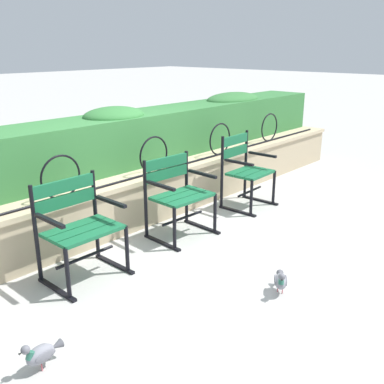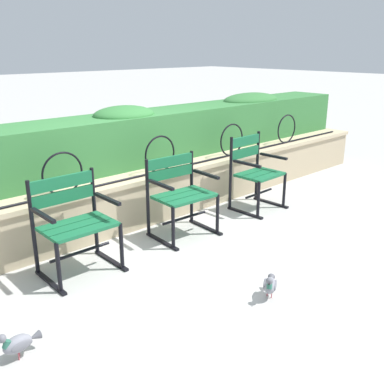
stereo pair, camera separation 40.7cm
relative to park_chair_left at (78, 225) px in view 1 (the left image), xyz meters
The scene contains 9 objects.
ground_plane 1.30m from the park_chair_left, 20.71° to the right, with size 60.00×60.00×0.00m, color #B7B5AF.
stone_wall 1.27m from the park_chair_left, 25.35° to the left, with size 8.22×0.41×0.56m.
iron_arch_fence 0.97m from the park_chair_left, 29.59° to the left, with size 7.66×0.02×0.42m.
hedge_row 1.63m from the park_chair_left, 41.83° to the left, with size 8.06×0.68×0.69m.
park_chair_left is the anchor object (origin of this frame).
park_chair_centre 1.22m from the park_chair_left, ahead, with size 0.65×0.55×0.83m.
park_chair_right 2.42m from the park_chair_left, ahead, with size 0.58×0.54×0.90m.
pigeon_near_chairs 1.25m from the park_chair_left, 136.36° to the right, with size 0.29×0.11×0.22m.
pigeon_far_side 1.75m from the park_chair_left, 58.20° to the right, with size 0.26×0.20×0.22m.
Camera 1 is at (-3.08, -2.62, 1.91)m, focal length 41.59 mm.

